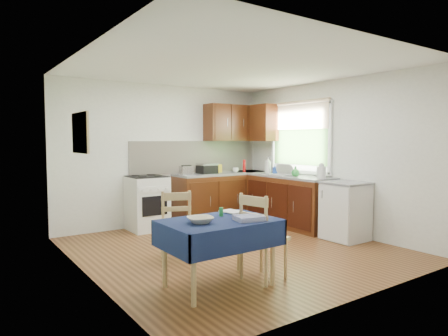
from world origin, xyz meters
TOP-DOWN VIEW (x-y plane):
  - floor at (0.00, 0.00)m, footprint 4.20×4.20m
  - ceiling at (0.00, 0.00)m, footprint 4.00×4.20m
  - wall_back at (0.00, 2.10)m, footprint 4.00×0.02m
  - wall_front at (0.00, -2.10)m, footprint 4.00×0.02m
  - wall_left at (-2.00, 0.00)m, footprint 0.02×4.20m
  - wall_right at (2.00, 0.00)m, footprint 0.02×4.20m
  - base_cabinets at (1.36, 1.26)m, footprint 1.90×2.30m
  - worktop_back at (1.05, 1.80)m, footprint 1.90×0.60m
  - worktop_right at (1.70, 0.65)m, footprint 0.60×1.70m
  - worktop_corner at (1.70, 1.80)m, footprint 0.60×0.60m
  - splashback at (0.65, 2.08)m, footprint 2.70×0.02m
  - upper_cabinets at (1.52, 1.80)m, footprint 1.20×0.85m
  - stove at (-0.50, 1.80)m, footprint 0.60×0.61m
  - window at (1.97, 0.70)m, footprint 0.04×1.48m
  - fridge at (1.70, -0.55)m, footprint 0.58×0.60m
  - corkboard at (-1.97, 0.30)m, footprint 0.04×0.62m
  - dining_table at (-0.97, -1.07)m, footprint 1.16×0.78m
  - chair_far at (-0.93, -0.05)m, footprint 0.52×0.52m
  - chair_near at (-0.50, -1.17)m, footprint 0.49×0.49m
  - toaster at (0.22, 1.72)m, footprint 0.23×0.14m
  - sandwich_press at (0.69, 1.79)m, footprint 0.32×0.28m
  - sauce_bottle at (1.47, 1.67)m, footprint 0.05×0.05m
  - yellow_packet at (1.01, 1.89)m, footprint 0.13×0.10m
  - dish_rack at (1.64, 0.72)m, footprint 0.42×0.32m
  - kettle at (1.70, -0.06)m, footprint 0.15×0.15m
  - cup at (1.31, 1.74)m, footprint 0.12×0.12m
  - soap_bottle_a at (1.61, 1.14)m, footprint 0.17×0.17m
  - soap_bottle_b at (1.66, 1.01)m, footprint 0.11×0.11m
  - soap_bottle_c at (1.62, 0.44)m, footprint 0.19×0.19m
  - plate_bowl at (-1.21, -1.09)m, footprint 0.31×0.31m
  - book at (-0.71, -0.81)m, footprint 0.21×0.27m
  - spice_jar at (-0.84, -0.91)m, footprint 0.05×0.05m
  - tea_towel at (-0.74, -1.26)m, footprint 0.32×0.27m

SIDE VIEW (x-z plane):
  - floor at x=0.00m, z-range 0.00..0.00m
  - base_cabinets at x=1.36m, z-range 0.00..0.86m
  - fridge at x=1.70m, z-range 0.00..0.88m
  - stove at x=-0.50m, z-range 0.00..0.92m
  - chair_far at x=-0.93m, z-range 0.03..0.93m
  - chair_near at x=-0.50m, z-range 0.03..0.98m
  - dining_table at x=-0.97m, z-range 0.24..0.94m
  - book at x=-0.71m, z-range 0.70..0.72m
  - tea_towel at x=-0.74m, z-range 0.70..0.75m
  - plate_bowl at x=-1.21m, z-range 0.70..0.76m
  - spice_jar at x=-0.84m, z-range 0.70..0.79m
  - worktop_back at x=1.05m, z-range 0.86..0.90m
  - worktop_right at x=1.70m, z-range 0.86..0.90m
  - worktop_corner at x=1.70m, z-range 0.86..0.90m
  - dish_rack at x=1.64m, z-range 0.82..1.02m
  - cup at x=1.31m, z-range 0.90..0.99m
  - yellow_packet at x=1.01m, z-range 0.90..1.05m
  - toaster at x=0.22m, z-range 0.89..1.07m
  - soap_bottle_b at x=1.66m, z-range 0.90..1.08m
  - soap_bottle_c at x=1.62m, z-range 0.90..1.08m
  - sandwich_press at x=0.69m, z-range 0.90..1.09m
  - kettle at x=1.70m, z-range 0.89..1.14m
  - sauce_bottle at x=1.47m, z-range 0.90..1.14m
  - soap_bottle_a at x=1.61m, z-range 0.90..1.21m
  - splashback at x=0.65m, z-range 0.90..1.50m
  - wall_back at x=0.00m, z-range 0.00..2.50m
  - wall_front at x=0.00m, z-range 0.00..2.50m
  - wall_left at x=-2.00m, z-range 0.00..2.50m
  - wall_right at x=2.00m, z-range 0.00..2.50m
  - corkboard at x=-1.97m, z-range 1.36..1.83m
  - window at x=1.97m, z-range 1.02..2.28m
  - upper_cabinets at x=1.52m, z-range 1.50..2.20m
  - ceiling at x=0.00m, z-range 2.49..2.51m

